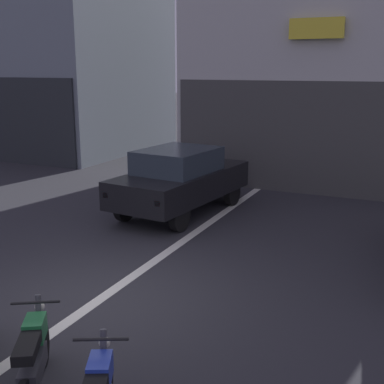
% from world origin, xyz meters
% --- Properties ---
extents(ground_plane, '(120.00, 120.00, 0.00)m').
position_xyz_m(ground_plane, '(0.00, 0.00, 0.00)').
color(ground_plane, '#2B2B30').
extents(lane_centre_line, '(0.20, 18.00, 0.01)m').
position_xyz_m(lane_centre_line, '(0.00, 6.00, 0.00)').
color(lane_centre_line, silver).
rests_on(lane_centre_line, ground).
extents(building_corner_left, '(8.50, 7.75, 11.10)m').
position_xyz_m(building_corner_left, '(-10.96, 12.49, 5.54)').
color(building_corner_left, gray).
rests_on(building_corner_left, ground).
extents(car_black_crossing_near, '(2.21, 4.27, 1.64)m').
position_xyz_m(car_black_crossing_near, '(-0.99, 5.06, 0.89)').
color(car_black_crossing_near, black).
rests_on(car_black_crossing_near, ground).
extents(motorcycle_green_row_left_mid, '(0.92, 1.47, 0.98)m').
position_xyz_m(motorcycle_green_row_left_mid, '(0.72, -2.20, 0.46)').
color(motorcycle_green_row_left_mid, black).
rests_on(motorcycle_green_row_left_mid, ground).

